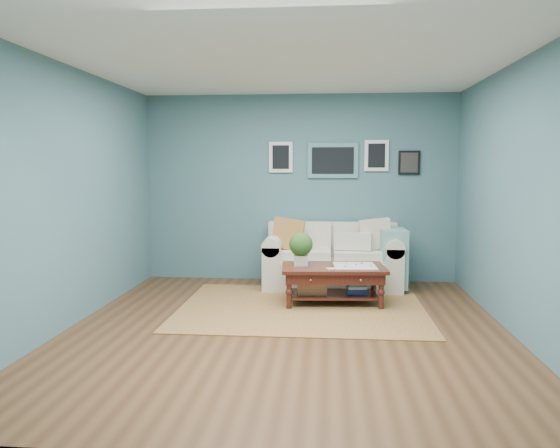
# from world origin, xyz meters

# --- Properties ---
(room_shell) EXTENTS (5.00, 5.02, 2.70)m
(room_shell) POSITION_xyz_m (0.01, 0.06, 1.36)
(room_shell) COLOR brown
(room_shell) RESTS_ON ground
(area_rug) EXTENTS (2.86, 2.29, 0.01)m
(area_rug) POSITION_xyz_m (0.11, 0.86, 0.01)
(area_rug) COLOR brown
(area_rug) RESTS_ON ground
(loveseat) EXTENTS (1.91, 0.87, 0.98)m
(loveseat) POSITION_xyz_m (0.56, 2.03, 0.40)
(loveseat) COLOR beige
(loveseat) RESTS_ON ground
(coffee_table) EXTENTS (1.29, 0.81, 0.87)m
(coffee_table) POSITION_xyz_m (0.42, 1.10, 0.38)
(coffee_table) COLOR #380C0B
(coffee_table) RESTS_ON ground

